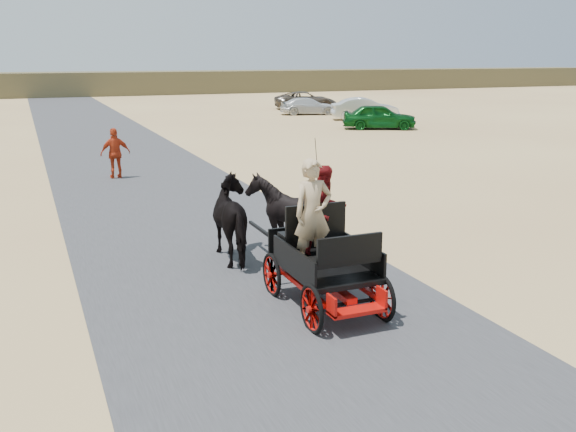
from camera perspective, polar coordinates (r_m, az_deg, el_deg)
name	(u,v)px	position (r m, az deg, el deg)	size (l,w,h in m)	color
ground	(275,308)	(10.89, -1.19, -8.18)	(140.00, 140.00, 0.00)	tan
road	(275,308)	(10.89, -1.19, -8.16)	(6.00, 140.00, 0.01)	#38383A
ridge_far	(57,84)	(71.55, -19.85, 10.96)	(140.00, 6.00, 2.40)	brown
carriage	(324,286)	(10.86, 3.24, -6.21)	(1.30, 2.40, 0.72)	black
horse_left	(237,220)	(13.19, -4.53, -0.33)	(0.91, 2.01, 1.70)	black
horse_right	(287,215)	(13.56, -0.11, 0.11)	(1.37, 1.54, 1.70)	black
driver_man	(313,214)	(10.45, 2.22, 0.21)	(0.66, 0.43, 1.80)	tan
passenger_woman	(326,210)	(11.17, 3.38, 0.52)	(0.77, 0.60, 1.58)	#660C0F
pedestrian	(115,153)	(22.81, -15.09, 5.40)	(1.01, 0.42, 1.73)	#B33114
car_a	(379,117)	(37.45, 8.12, 8.75)	(1.68, 4.16, 1.42)	#0C4C19
car_b	(365,109)	(42.70, 6.85, 9.44)	(1.51, 4.34, 1.43)	silver
car_c	(308,106)	(46.29, 1.82, 9.73)	(1.65, 4.05, 1.18)	silver
car_d	(305,100)	(51.09, 1.56, 10.24)	(2.24, 4.85, 1.35)	brown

